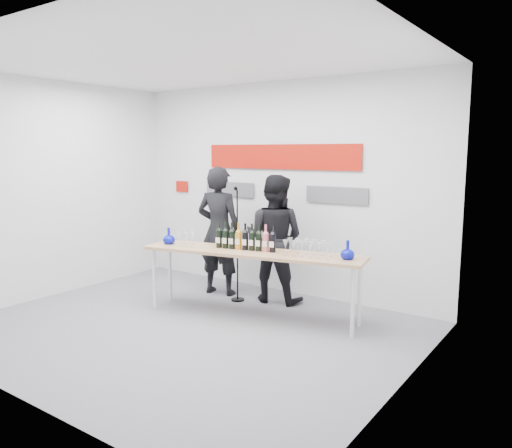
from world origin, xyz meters
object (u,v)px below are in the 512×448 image
object	(u,v)px
presenter_left	(219,231)
presenter_right	(274,239)
tasting_table	(251,256)
mic_stand	(237,266)

from	to	relation	value
presenter_left	presenter_right	world-z (taller)	presenter_left
tasting_table	presenter_right	xyz separation A→B (m)	(-0.15, 0.74, 0.09)
presenter_right	mic_stand	size ratio (longest dim) A/B	1.10
presenter_left	presenter_right	distance (m)	0.84
mic_stand	tasting_table	bearing A→B (deg)	-44.36
presenter_left	presenter_right	bearing A→B (deg)	179.44
presenter_right	mic_stand	distance (m)	0.63
presenter_left	presenter_right	size ratio (longest dim) A/B	1.06
presenter_right	presenter_left	bearing A→B (deg)	0.64
tasting_table	presenter_left	world-z (taller)	presenter_left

